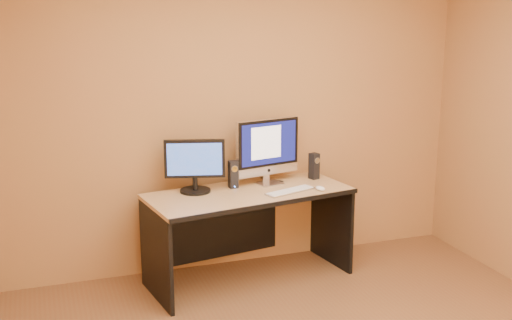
{
  "coord_description": "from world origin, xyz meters",
  "views": [
    {
      "loc": [
        -1.57,
        -3.03,
        2.19
      ],
      "look_at": [
        0.0,
        1.51,
        1.02
      ],
      "focal_mm": 45.0,
      "sensor_mm": 36.0,
      "label": 1
    }
  ],
  "objects": [
    {
      "name": "keyboard",
      "position": [
        0.28,
        1.49,
        0.75
      ],
      "size": [
        0.45,
        0.25,
        0.02
      ],
      "primitive_type": "cube",
      "rotation": [
        0.0,
        0.0,
        0.33
      ],
      "color": "#BCBDC1",
      "rests_on": "desk"
    },
    {
      "name": "mouse",
      "position": [
        0.53,
        1.45,
        0.76
      ],
      "size": [
        0.07,
        0.11,
        0.04
      ],
      "primitive_type": "ellipsoid",
      "rotation": [
        0.0,
        0.0,
        0.16
      ],
      "color": "white",
      "rests_on": "desk"
    },
    {
      "name": "desk",
      "position": [
        -0.02,
        1.61,
        0.37
      ],
      "size": [
        1.7,
        0.95,
        0.74
      ],
      "primitive_type": null,
      "rotation": [
        0.0,
        0.0,
        0.16
      ],
      "color": "tan",
      "rests_on": "ground"
    },
    {
      "name": "speaker_left",
      "position": [
        -0.11,
        1.76,
        0.86
      ],
      "size": [
        0.07,
        0.08,
        0.22
      ],
      "primitive_type": null,
      "rotation": [
        0.0,
        0.0,
        0.04
      ],
      "color": "black",
      "rests_on": "desk"
    },
    {
      "name": "cable_b",
      "position": [
        0.24,
        1.93,
        0.75
      ],
      "size": [
        0.04,
        0.18,
        0.01
      ],
      "primitive_type": "cylinder",
      "rotation": [
        1.57,
        0.0,
        -0.16
      ],
      "color": "black",
      "rests_on": "desk"
    },
    {
      "name": "walls",
      "position": [
        0.0,
        0.0,
        1.3
      ],
      "size": [
        4.0,
        4.0,
        2.6
      ],
      "primitive_type": null,
      "color": "olive",
      "rests_on": "ground"
    },
    {
      "name": "imac",
      "position": [
        0.21,
        1.77,
        1.02
      ],
      "size": [
        0.6,
        0.32,
        0.55
      ],
      "primitive_type": null,
      "rotation": [
        0.0,
        0.0,
        0.21
      ],
      "color": "silver",
      "rests_on": "desk"
    },
    {
      "name": "second_monitor",
      "position": [
        -0.43,
        1.74,
        0.96
      ],
      "size": [
        0.53,
        0.36,
        0.42
      ],
      "primitive_type": null,
      "rotation": [
        0.0,
        0.0,
        -0.26
      ],
      "color": "black",
      "rests_on": "desk"
    },
    {
      "name": "cable_a",
      "position": [
        0.27,
        1.87,
        0.75
      ],
      "size": [
        0.15,
        0.18,
        0.01
      ],
      "primitive_type": "cylinder",
      "rotation": [
        1.57,
        0.0,
        0.69
      ],
      "color": "black",
      "rests_on": "desk"
    },
    {
      "name": "speaker_right",
      "position": [
        0.63,
        1.79,
        0.86
      ],
      "size": [
        0.09,
        0.09,
        0.22
      ],
      "primitive_type": null,
      "rotation": [
        0.0,
        0.0,
        0.3
      ],
      "color": "black",
      "rests_on": "desk"
    }
  ]
}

